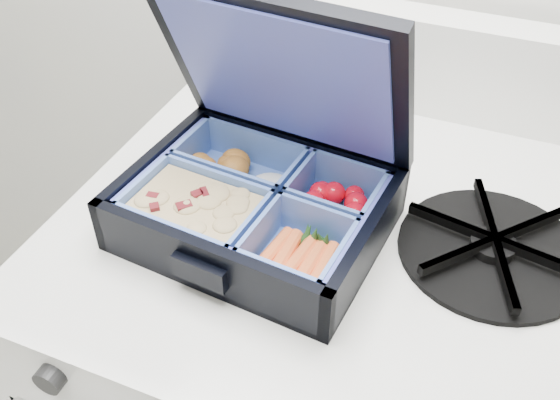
% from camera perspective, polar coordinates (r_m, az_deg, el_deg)
% --- Properties ---
extents(bento_box, '(0.27, 0.22, 0.06)m').
position_cam_1_polar(bento_box, '(0.62, -2.23, -0.68)').
color(bento_box, black).
rests_on(bento_box, stove).
extents(burner_grate, '(0.21, 0.21, 0.03)m').
position_cam_1_polar(burner_grate, '(0.64, 18.93, -3.81)').
color(burner_grate, black).
rests_on(burner_grate, stove).
extents(burner_grate_rear, '(0.20, 0.20, 0.02)m').
position_cam_1_polar(burner_grate_rear, '(0.82, 2.65, 9.12)').
color(burner_grate_rear, black).
rests_on(burner_grate_rear, stove).
extents(fork, '(0.09, 0.16, 0.01)m').
position_cam_1_polar(fork, '(0.74, 3.03, 4.66)').
color(fork, silver).
rests_on(fork, stove).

